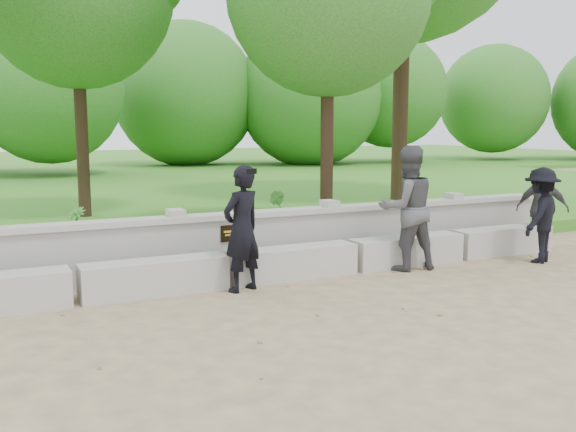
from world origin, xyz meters
The scene contains 11 objects.
ground centered at (0.00, 0.00, 0.00)m, with size 80.00×80.00×0.00m, color tan.
lawn centered at (0.00, 14.00, 0.12)m, with size 40.00×22.00×0.25m, color #3C6E1C.
concrete_bench centered at (0.00, 1.90, 0.22)m, with size 11.90×0.45×0.45m.
parapet_wall centered at (0.00, 2.60, 0.46)m, with size 12.50×0.35×0.90m.
man_main centered at (0.08, 1.55, 0.83)m, with size 0.71×0.67×1.66m.
visitor_left centered at (2.80, 1.65, 0.94)m, with size 1.00×0.83×1.88m.
visitor_mid centered at (5.02, 1.13, 0.76)m, with size 1.13×0.92×1.52m.
visitor_right centered at (5.80, 1.80, 0.73)m, with size 0.81×0.90×1.47m.
shrub_b centered at (2.28, 5.12, 0.58)m, with size 0.36×0.29×0.66m, color #397A29.
shrub_c centered at (4.22, 3.30, 0.51)m, with size 0.46×0.40×0.51m, color #397A29.
shrub_d centered at (-1.58, 4.59, 0.56)m, with size 0.34×0.31×0.61m, color #397A29.
Camera 1 is at (-3.04, -6.13, 2.17)m, focal length 40.00 mm.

